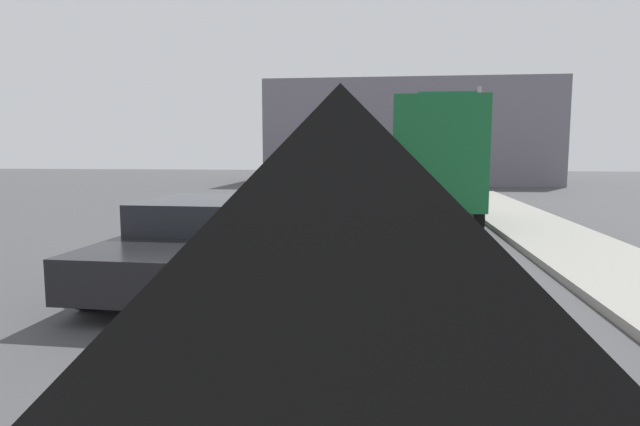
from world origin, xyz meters
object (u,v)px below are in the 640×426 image
object	(u,v)px
highway_guide_sign	(461,122)
traffic_cone_mid_lane	(336,350)
box_truck	(431,161)
traffic_cone_far_lane	(343,288)
arrow_board_trailer	(344,224)
pickup_car	(199,241)
traffic_cone_curbside	(364,259)

from	to	relation	value
highway_guide_sign	traffic_cone_mid_lane	world-z (taller)	highway_guide_sign
box_truck	traffic_cone_mid_lane	xyz separation A→B (m)	(-1.76, -11.23, -1.60)
traffic_cone_mid_lane	traffic_cone_far_lane	size ratio (longest dim) A/B	0.85
arrow_board_trailer	traffic_cone_far_lane	distance (m)	5.39
traffic_cone_mid_lane	traffic_cone_far_lane	world-z (taller)	traffic_cone_far_lane
highway_guide_sign	traffic_cone_mid_lane	distance (m)	20.70
arrow_board_trailer	pickup_car	distance (m)	4.48
traffic_cone_far_lane	traffic_cone_curbside	world-z (taller)	traffic_cone_far_lane
box_truck	highway_guide_sign	world-z (taller)	highway_guide_sign
traffic_cone_far_lane	pickup_car	bearing A→B (deg)	150.60
pickup_car	highway_guide_sign	size ratio (longest dim) A/B	1.03
highway_guide_sign	traffic_cone_far_lane	world-z (taller)	highway_guide_sign
highway_guide_sign	arrow_board_trailer	bearing A→B (deg)	-108.66
traffic_cone_curbside	arrow_board_trailer	bearing A→B (deg)	100.65
pickup_car	traffic_cone_mid_lane	bearing A→B (deg)	-53.83
arrow_board_trailer	highway_guide_sign	size ratio (longest dim) A/B	0.54
traffic_cone_far_lane	traffic_cone_mid_lane	bearing A→B (deg)	-87.36
highway_guide_sign	pickup_car	bearing A→B (deg)	-111.08
pickup_car	traffic_cone_far_lane	distance (m)	2.93
highway_guide_sign	traffic_cone_mid_lane	bearing A→B (deg)	-100.53
box_truck	pickup_car	xyz separation A→B (m)	(-4.39, -7.64, -1.18)
arrow_board_trailer	traffic_cone_mid_lane	xyz separation A→B (m)	(0.51, -7.54, -0.20)
traffic_cone_mid_lane	highway_guide_sign	bearing A→B (deg)	79.47
traffic_cone_far_lane	traffic_cone_curbside	bearing A→B (deg)	85.22
pickup_car	highway_guide_sign	xyz separation A→B (m)	(6.37, 16.52, 2.72)
pickup_car	traffic_cone_curbside	distance (m)	2.85
highway_guide_sign	traffic_cone_curbside	size ratio (longest dim) A/B	8.27
arrow_board_trailer	box_truck	world-z (taller)	box_truck
pickup_car	highway_guide_sign	bearing A→B (deg)	68.92
arrow_board_trailer	traffic_cone_curbside	xyz separation A→B (m)	(0.59, -3.16, -0.18)
arrow_board_trailer	traffic_cone_curbside	size ratio (longest dim) A/B	4.46
arrow_board_trailer	traffic_cone_curbside	distance (m)	3.22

